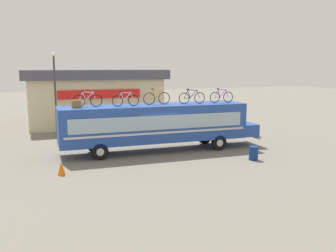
{
  "coord_description": "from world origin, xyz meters",
  "views": [
    {
      "loc": [
        -6.78,
        -21.55,
        5.19
      ],
      "look_at": [
        0.88,
        0.0,
        1.53
      ],
      "focal_mm": 39.9,
      "sensor_mm": 36.0,
      "label": 1
    }
  ],
  "objects_px": {
    "rooftop_bicycle_1": "(88,100)",
    "street_lamp": "(55,90)",
    "rooftop_bicycle_2": "(126,100)",
    "rooftop_bicycle_4": "(192,98)",
    "traffic_cone": "(61,168)",
    "bus": "(157,123)",
    "trash_bin": "(254,153)",
    "rooftop_bicycle_5": "(221,97)",
    "rooftop_bicycle_3": "(157,98)",
    "luggage_bag_1": "(76,104)"
  },
  "relations": [
    {
      "from": "bus",
      "to": "rooftop_bicycle_3",
      "type": "bearing_deg",
      "value": 88.63
    },
    {
      "from": "rooftop_bicycle_4",
      "to": "rooftop_bicycle_5",
      "type": "height_order",
      "value": "rooftop_bicycle_4"
    },
    {
      "from": "luggage_bag_1",
      "to": "trash_bin",
      "type": "xyz_separation_m",
      "value": [
        9.21,
        -3.85,
        -2.72
      ]
    },
    {
      "from": "trash_bin",
      "to": "bus",
      "type": "bearing_deg",
      "value": 137.87
    },
    {
      "from": "rooftop_bicycle_3",
      "to": "trash_bin",
      "type": "distance_m",
      "value": 6.66
    },
    {
      "from": "luggage_bag_1",
      "to": "street_lamp",
      "type": "bearing_deg",
      "value": 96.22
    },
    {
      "from": "trash_bin",
      "to": "traffic_cone",
      "type": "distance_m",
      "value": 10.38
    },
    {
      "from": "rooftop_bicycle_2",
      "to": "trash_bin",
      "type": "bearing_deg",
      "value": -30.1
    },
    {
      "from": "rooftop_bicycle_2",
      "to": "traffic_cone",
      "type": "height_order",
      "value": "rooftop_bicycle_2"
    },
    {
      "from": "rooftop_bicycle_1",
      "to": "trash_bin",
      "type": "relative_size",
      "value": 2.2
    },
    {
      "from": "trash_bin",
      "to": "rooftop_bicycle_3",
      "type": "bearing_deg",
      "value": 136.83
    },
    {
      "from": "rooftop_bicycle_1",
      "to": "trash_bin",
      "type": "height_order",
      "value": "rooftop_bicycle_1"
    },
    {
      "from": "luggage_bag_1",
      "to": "rooftop_bicycle_5",
      "type": "relative_size",
      "value": 0.3
    },
    {
      "from": "rooftop_bicycle_4",
      "to": "bus",
      "type": "bearing_deg",
      "value": 174.54
    },
    {
      "from": "rooftop_bicycle_2",
      "to": "bus",
      "type": "bearing_deg",
      "value": 6.87
    },
    {
      "from": "rooftop_bicycle_4",
      "to": "traffic_cone",
      "type": "distance_m",
      "value": 9.27
    },
    {
      "from": "luggage_bag_1",
      "to": "trash_bin",
      "type": "relative_size",
      "value": 0.65
    },
    {
      "from": "rooftop_bicycle_2",
      "to": "rooftop_bicycle_3",
      "type": "bearing_deg",
      "value": 10.81
    },
    {
      "from": "luggage_bag_1",
      "to": "rooftop_bicycle_5",
      "type": "height_order",
      "value": "rooftop_bicycle_5"
    },
    {
      "from": "bus",
      "to": "trash_bin",
      "type": "xyz_separation_m",
      "value": [
        4.38,
        -3.96,
        -1.36
      ]
    },
    {
      "from": "rooftop_bicycle_1",
      "to": "rooftop_bicycle_4",
      "type": "xyz_separation_m",
      "value": [
        6.37,
        -0.33,
        0.0
      ]
    },
    {
      "from": "rooftop_bicycle_3",
      "to": "trash_bin",
      "type": "height_order",
      "value": "rooftop_bicycle_3"
    },
    {
      "from": "rooftop_bicycle_1",
      "to": "rooftop_bicycle_4",
      "type": "height_order",
      "value": "rooftop_bicycle_4"
    },
    {
      "from": "rooftop_bicycle_2",
      "to": "rooftop_bicycle_3",
      "type": "height_order",
      "value": "rooftop_bicycle_3"
    },
    {
      "from": "bus",
      "to": "trash_bin",
      "type": "relative_size",
      "value": 16.45
    },
    {
      "from": "street_lamp",
      "to": "luggage_bag_1",
      "type": "bearing_deg",
      "value": -83.78
    },
    {
      "from": "rooftop_bicycle_1",
      "to": "street_lamp",
      "type": "bearing_deg",
      "value": 101.86
    },
    {
      "from": "rooftop_bicycle_1",
      "to": "rooftop_bicycle_2",
      "type": "xyz_separation_m",
      "value": [
        2.14,
        -0.36,
        -0.02
      ]
    },
    {
      "from": "rooftop_bicycle_4",
      "to": "street_lamp",
      "type": "xyz_separation_m",
      "value": [
        -7.8,
        7.14,
        0.22
      ]
    },
    {
      "from": "rooftop_bicycle_5",
      "to": "street_lamp",
      "type": "distance_m",
      "value": 12.16
    },
    {
      "from": "luggage_bag_1",
      "to": "traffic_cone",
      "type": "distance_m",
      "value": 4.47
    },
    {
      "from": "trash_bin",
      "to": "traffic_cone",
      "type": "xyz_separation_m",
      "value": [
        -10.37,
        0.53,
        -0.04
      ]
    },
    {
      "from": "rooftop_bicycle_1",
      "to": "rooftop_bicycle_2",
      "type": "relative_size",
      "value": 1.05
    },
    {
      "from": "trash_bin",
      "to": "luggage_bag_1",
      "type": "bearing_deg",
      "value": 157.3
    },
    {
      "from": "traffic_cone",
      "to": "bus",
      "type": "bearing_deg",
      "value": 29.77
    },
    {
      "from": "rooftop_bicycle_3",
      "to": "rooftop_bicycle_4",
      "type": "xyz_separation_m",
      "value": [
        2.19,
        -0.35,
        -0.02
      ]
    },
    {
      "from": "bus",
      "to": "rooftop_bicycle_2",
      "type": "distance_m",
      "value": 2.54
    },
    {
      "from": "luggage_bag_1",
      "to": "traffic_cone",
      "type": "bearing_deg",
      "value": -109.15
    },
    {
      "from": "bus",
      "to": "rooftop_bicycle_2",
      "type": "bearing_deg",
      "value": -173.13
    },
    {
      "from": "bus",
      "to": "luggage_bag_1",
      "type": "xyz_separation_m",
      "value": [
        -4.84,
        -0.1,
        1.36
      ]
    },
    {
      "from": "rooftop_bicycle_5",
      "to": "traffic_cone",
      "type": "height_order",
      "value": "rooftop_bicycle_5"
    },
    {
      "from": "rooftop_bicycle_4",
      "to": "rooftop_bicycle_5",
      "type": "relative_size",
      "value": 1.06
    },
    {
      "from": "trash_bin",
      "to": "street_lamp",
      "type": "relative_size",
      "value": 0.12
    },
    {
      "from": "rooftop_bicycle_4",
      "to": "trash_bin",
      "type": "distance_m",
      "value": 5.21
    },
    {
      "from": "bus",
      "to": "luggage_bag_1",
      "type": "relative_size",
      "value": 25.46
    },
    {
      "from": "luggage_bag_1",
      "to": "rooftop_bicycle_4",
      "type": "relative_size",
      "value": 0.29
    },
    {
      "from": "rooftop_bicycle_3",
      "to": "rooftop_bicycle_4",
      "type": "height_order",
      "value": "rooftop_bicycle_3"
    },
    {
      "from": "bus",
      "to": "rooftop_bicycle_5",
      "type": "relative_size",
      "value": 7.67
    },
    {
      "from": "rooftop_bicycle_2",
      "to": "rooftop_bicycle_5",
      "type": "height_order",
      "value": "rooftop_bicycle_5"
    },
    {
      "from": "rooftop_bicycle_1",
      "to": "traffic_cone",
      "type": "relative_size",
      "value": 2.48
    }
  ]
}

